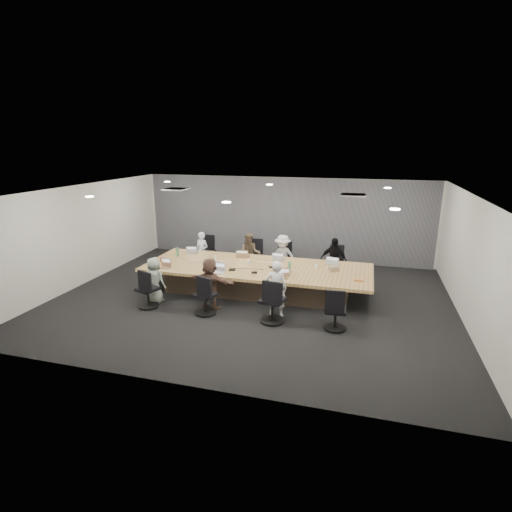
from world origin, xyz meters
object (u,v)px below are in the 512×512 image
(laptop_4, at_px, (165,268))
(bottle_green_right, at_px, (290,267))
(chair_6, at_px, (272,304))
(person_3, at_px, (333,260))
(laptop_6, at_px, (281,278))
(person_6, at_px, (276,289))
(person_5, at_px, (210,284))
(snack_packet, at_px, (359,280))
(chair_2, at_px, (285,262))
(laptop_2, at_px, (279,259))
(person_1, at_px, (250,254))
(canvas_bag, at_px, (334,269))
(chair_0, at_px, (206,255))
(person_0, at_px, (202,252))
(person_4, at_px, (154,280))
(conference_table, at_px, (257,278))
(bottle_clear, at_px, (215,259))
(laptop_0, at_px, (194,252))
(laptop_5, at_px, (218,272))
(person_2, at_px, (283,257))
(chair_1, at_px, (253,259))
(chair_5, at_px, (205,298))
(laptop_1, at_px, (245,256))
(mug_brown, at_px, (162,260))
(laptop_3, at_px, (332,263))
(chair_4, at_px, (148,292))
(stapler, at_px, (254,272))
(chair_3, at_px, (334,266))
(chair_7, at_px, (335,313))

(laptop_4, bearing_deg, bottle_green_right, 15.68)
(chair_6, relative_size, person_3, 0.66)
(laptop_4, xyz_separation_m, laptop_6, (3.14, 0.00, 0.00))
(laptop_4, xyz_separation_m, person_6, (3.14, -0.55, -0.08))
(person_5, bearing_deg, snack_packet, -154.78)
(chair_2, height_order, laptop_2, chair_2)
(person_1, relative_size, snack_packet, 6.58)
(laptop_2, xyz_separation_m, canvas_bag, (1.59, -0.69, 0.06))
(chair_0, bearing_deg, person_0, 95.33)
(person_4, distance_m, person_5, 1.51)
(conference_table, distance_m, person_0, 2.57)
(bottle_clear, bearing_deg, laptop_0, 140.52)
(laptop_4, relative_size, laptop_5, 0.89)
(person_2, bearing_deg, person_3, 11.97)
(chair_1, relative_size, laptop_4, 2.87)
(conference_table, xyz_separation_m, person_0, (-2.17, 1.35, 0.22))
(chair_2, bearing_deg, chair_5, 82.39)
(laptop_2, distance_m, laptop_6, 1.65)
(conference_table, xyz_separation_m, laptop_1, (-0.59, 0.80, 0.35))
(person_0, height_order, person_1, person_1)
(laptop_5, distance_m, mug_brown, 1.92)
(laptop_0, relative_size, person_1, 0.22)
(laptop_3, bearing_deg, chair_2, -23.10)
(laptop_6, bearing_deg, person_3, 49.69)
(chair_4, height_order, laptop_1, chair_4)
(person_1, relative_size, bottle_green_right, 4.78)
(person_6, relative_size, stapler, 9.41)
(person_4, height_order, bottle_clear, person_4)
(person_4, bearing_deg, bottle_green_right, -152.45)
(laptop_2, relative_size, bottle_green_right, 1.15)
(conference_table, xyz_separation_m, chair_0, (-2.17, 1.70, 0.04))
(person_2, bearing_deg, bottle_clear, -127.52)
(laptop_6, height_order, stapler, stapler)
(chair_1, height_order, laptop_1, chair_1)
(laptop_3, bearing_deg, person_5, 46.60)
(chair_3, height_order, laptop_1, chair_3)
(conference_table, xyz_separation_m, bottle_clear, (-1.18, -0.01, 0.44))
(chair_2, relative_size, chair_7, 1.09)
(chair_4, bearing_deg, chair_5, 19.27)
(person_6, relative_size, canvas_bag, 5.61)
(person_1, height_order, laptop_1, person_1)
(conference_table, height_order, person_6, person_6)
(conference_table, xyz_separation_m, chair_4, (-2.31, -1.70, -0.01))
(chair_4, relative_size, chair_7, 1.04)
(chair_1, distance_m, person_3, 2.53)
(person_2, relative_size, snack_packet, 6.56)
(conference_table, height_order, laptop_1, laptop_1)
(bottle_clear, bearing_deg, chair_7, -26.29)
(conference_table, relative_size, canvas_bag, 25.08)
(chair_4, height_order, stapler, stapler)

